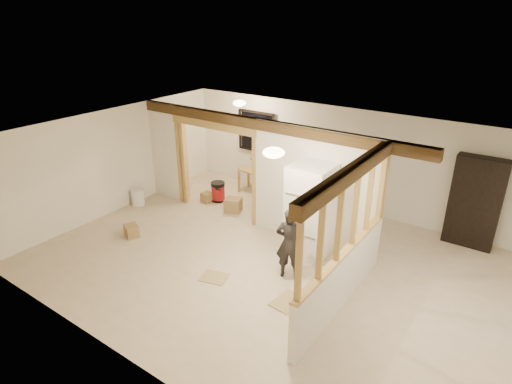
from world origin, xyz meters
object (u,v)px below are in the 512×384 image
Objects in this scene: refrigerator at (310,211)px; work_table at (258,182)px; woman at (290,243)px; bookshelf at (475,203)px; shop_vac at (218,191)px.

refrigerator is 3.29m from work_table.
bookshelf is at bearing -148.32° from woman.
woman is 4.04m from bookshelf.
work_table is at bearing -67.35° from woman.
work_table reaches higher than shop_vac.
shop_vac is at bearing -167.32° from bookshelf.
work_table is 1.13m from shop_vac.
woman is 1.36× the size of work_table.
work_table is 0.53× the size of bookshelf.
work_table is (-2.68, 2.86, -0.38)m from woman.
refrigerator is 1.36× the size of woman.
woman reaches higher than shop_vac.
woman is at bearing -30.11° from shop_vac.
work_table is 5.21m from bookshelf.
bookshelf is (5.16, 0.32, 0.64)m from work_table.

